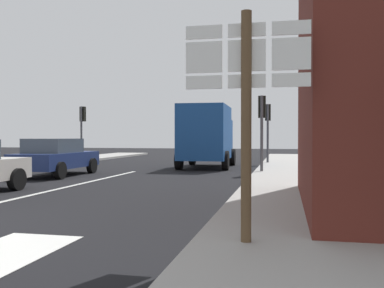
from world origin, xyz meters
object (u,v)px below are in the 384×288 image
at_px(route_sign_post, 246,102).
at_px(traffic_light_far_left, 82,121).
at_px(sedan_far, 56,157).
at_px(delivery_truck, 207,135).
at_px(traffic_light_far_right, 268,120).
at_px(traffic_light_near_right, 262,116).

bearing_deg(route_sign_post, traffic_light_far_left, 122.19).
distance_m(sedan_far, delivery_truck, 7.64).
bearing_deg(traffic_light_far_right, delivery_truck, -134.16).
height_order(sedan_far, delivery_truck, delivery_truck).
distance_m(sedan_far, route_sign_post, 12.82).
xyz_separation_m(sedan_far, traffic_light_far_left, (-3.24, 8.74, 1.75)).
bearing_deg(traffic_light_near_right, traffic_light_far_right, 90.00).
bearing_deg(traffic_light_far_left, traffic_light_far_right, -0.46).
bearing_deg(delivery_truck, route_sign_post, -77.80).
bearing_deg(sedan_far, traffic_light_far_right, 47.55).
bearing_deg(route_sign_post, delivery_truck, 102.20).
xyz_separation_m(sedan_far, traffic_light_near_right, (7.92, 2.48, 1.63)).
relative_size(route_sign_post, traffic_light_far_left, 0.95).
relative_size(delivery_truck, traffic_light_near_right, 1.57).
height_order(sedan_far, traffic_light_near_right, traffic_light_near_right).
xyz_separation_m(sedan_far, delivery_truck, (5.03, 5.68, 0.89)).
distance_m(route_sign_post, traffic_light_far_right, 18.32).
relative_size(sedan_far, delivery_truck, 0.84).
distance_m(delivery_truck, traffic_light_far_left, 8.86).
relative_size(sedan_far, traffic_light_near_right, 1.31).
height_order(delivery_truck, traffic_light_far_right, traffic_light_far_right).
relative_size(delivery_truck, traffic_light_far_right, 1.51).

